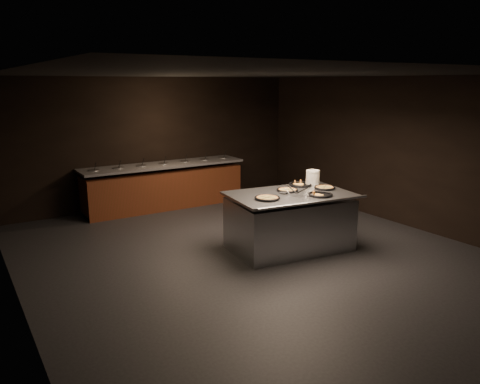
{
  "coord_description": "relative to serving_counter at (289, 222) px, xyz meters",
  "views": [
    {
      "loc": [
        -4.06,
        -6.06,
        2.78
      ],
      "look_at": [
        -0.04,
        0.3,
        1.01
      ],
      "focal_mm": 35.0,
      "sensor_mm": 36.0,
      "label": 1
    }
  ],
  "objects": [
    {
      "name": "room",
      "position": [
        -0.7,
        0.09,
        0.99
      ],
      "size": [
        7.02,
        8.02,
        2.92
      ],
      "color": "black",
      "rests_on": "ground"
    },
    {
      "name": "salad_bar",
      "position": [
        -0.7,
        3.64,
        -0.02
      ],
      "size": [
        3.7,
        0.83,
        1.18
      ],
      "color": "#5B2215",
      "rests_on": "ground"
    },
    {
      "name": "serving_counter",
      "position": [
        0.0,
        0.0,
        0.0
      ],
      "size": [
        2.16,
        1.53,
        0.97
      ],
      "rotation": [
        0.0,
        0.0,
        -0.13
      ],
      "color": "#B6B9BE",
      "rests_on": "ground"
    },
    {
      "name": "plate_stack",
      "position": [
        0.78,
        0.34,
        0.64
      ],
      "size": [
        0.24,
        0.24,
        0.26
      ],
      "primitive_type": "cylinder",
      "color": "white",
      "rests_on": "serving_counter"
    },
    {
      "name": "pan_veggie_whole",
      "position": [
        -0.55,
        -0.12,
        0.53
      ],
      "size": [
        0.41,
        0.41,
        0.04
      ],
      "rotation": [
        0.0,
        0.0,
        0.36
      ],
      "color": "black",
      "rests_on": "serving_counter"
    },
    {
      "name": "pan_cheese_whole",
      "position": [
        0.07,
        0.16,
        0.53
      ],
      "size": [
        0.37,
        0.37,
        0.04
      ],
      "rotation": [
        0.0,
        0.0,
        0.0
      ],
      "color": "black",
      "rests_on": "serving_counter"
    },
    {
      "name": "pan_cheese_slices_a",
      "position": [
        0.54,
        0.39,
        0.53
      ],
      "size": [
        0.41,
        0.41,
        0.04
      ],
      "rotation": [
        0.0,
        0.0,
        0.9
      ],
      "color": "black",
      "rests_on": "serving_counter"
    },
    {
      "name": "pan_cheese_slices_b",
      "position": [
        0.32,
        -0.39,
        0.53
      ],
      "size": [
        0.4,
        0.4,
        0.04
      ],
      "rotation": [
        0.0,
        0.0,
        2.06
      ],
      "color": "black",
      "rests_on": "serving_counter"
    },
    {
      "name": "pan_veggie_slices",
      "position": [
        0.73,
        -0.04,
        0.53
      ],
      "size": [
        0.37,
        0.37,
        0.04
      ],
      "rotation": [
        0.0,
        0.0,
        -0.91
      ],
      "color": "black",
      "rests_on": "serving_counter"
    },
    {
      "name": "server_left",
      "position": [
        -0.07,
        -0.07,
        0.59
      ],
      "size": [
        0.15,
        0.33,
        0.17
      ],
      "rotation": [
        0.0,
        0.0,
        1.88
      ],
      "color": "#B6B9BE",
      "rests_on": "serving_counter"
    },
    {
      "name": "server_right",
      "position": [
        0.1,
        -0.26,
        0.58
      ],
      "size": [
        0.27,
        0.21,
        0.15
      ],
      "rotation": [
        0.0,
        0.0,
        -0.57
      ],
      "color": "#B6B9BE",
      "rests_on": "serving_counter"
    }
  ]
}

